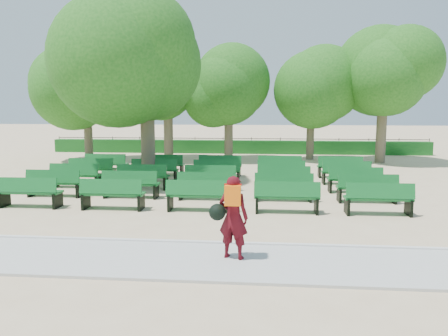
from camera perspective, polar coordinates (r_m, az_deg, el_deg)
name	(u,v)px	position (r m, az deg, el deg)	size (l,w,h in m)	color
ground	(214,193)	(16.55, -1.30, -3.27)	(120.00, 120.00, 0.00)	tan
paving	(175,260)	(9.48, -6.47, -11.88)	(30.00, 2.20, 0.06)	#B3B4AF
curb	(184,243)	(10.54, -5.19, -9.67)	(30.00, 0.12, 0.10)	silver
hedge	(237,147)	(30.30, 1.70, 2.78)	(26.00, 0.70, 0.90)	#16561B
fence	(237,153)	(30.74, 1.74, 2.01)	(26.00, 0.10, 1.02)	black
tree_line	(233,160)	(26.38, 1.16, 1.00)	(21.80, 6.80, 7.04)	#26661B
bench_array	(212,187)	(17.11, -1.57, -2.53)	(2.02, 0.71, 1.26)	#116124
tree_among	(146,64)	(19.00, -10.15, 13.18)	(5.39, 5.39, 7.44)	brown
person	(232,216)	(9.19, 1.05, -6.29)	(0.88, 0.59, 1.77)	#470A11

